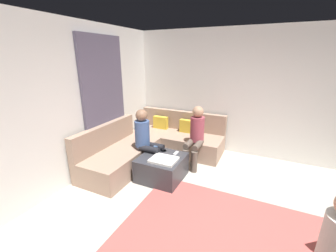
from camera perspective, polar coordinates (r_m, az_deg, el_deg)
wall_back at (r=4.91m, az=24.69°, el=7.33°), size 6.00×0.12×2.70m
wall_left at (r=3.63m, az=-31.30°, el=3.01°), size 0.12×6.00×2.70m
curtain_panel at (r=4.40m, az=-16.38°, el=5.85°), size 0.06×1.10×2.50m
area_rug at (r=2.93m, az=14.39°, el=-29.02°), size 2.60×2.20×0.01m
sectional_couch at (r=4.72m, az=-3.67°, el=-5.00°), size 2.10×2.55×0.87m
ottoman at (r=3.96m, az=-1.66°, el=-10.90°), size 0.76×0.76×0.42m
folded_blanket at (r=3.72m, az=-1.15°, el=-8.93°), size 0.44×0.36×0.04m
coffee_mug at (r=4.08m, az=-3.31°, el=-5.97°), size 0.08×0.08×0.10m
game_remote at (r=3.97m, az=2.10°, el=-7.24°), size 0.05×0.15×0.02m
person_on_couch_back at (r=4.29m, az=7.31°, el=-2.13°), size 0.30×0.60×1.20m
person_on_couch_side at (r=4.07m, az=-5.64°, el=-3.18°), size 0.60×0.30×1.20m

